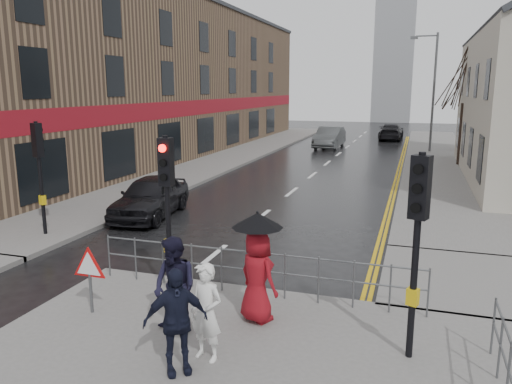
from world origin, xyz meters
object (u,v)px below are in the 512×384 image
Objects in this scene: pedestrian_with_umbrella at (257,263)px; car_parked at (150,196)px; car_mid at (329,137)px; pedestrian_d at (176,321)px; pedestrian_a at (206,312)px; pedestrian_b at (175,287)px.

pedestrian_with_umbrella is 9.20m from car_parked.
car_mid is (-3.65, 29.41, -0.48)m from pedestrian_with_umbrella.
pedestrian_with_umbrella is at bearing -54.60° from car_parked.
car_mid is (2.51, 22.59, 0.07)m from car_parked.
pedestrian_d is 0.35× the size of car_mid.
pedestrian_a is 0.59m from pedestrian_d.
car_parked is 22.73m from car_mid.
car_parked is at bearing 137.83° from pedestrian_a.
pedestrian_with_umbrella is at bearing 60.60° from pedestrian_b.
pedestrian_with_umbrella is (1.23, 0.96, 0.24)m from pedestrian_b.
pedestrian_a is 10.20m from car_parked.
pedestrian_a is at bearing -82.15° from car_mid.
pedestrian_a is 0.38× the size of car_parked.
pedestrian_b reaches higher than car_parked.
pedestrian_with_umbrella reaches higher than pedestrian_d.
pedestrian_d is at bearing -64.95° from car_parked.
pedestrian_with_umbrella reaches higher than car_mid.
pedestrian_b is 9.21m from car_parked.
pedestrian_d is 0.40× the size of car_parked.
pedestrian_a reaches higher than car_parked.
pedestrian_b is at bearing 80.11° from pedestrian_d.
pedestrian_b is 1.26m from pedestrian_d.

